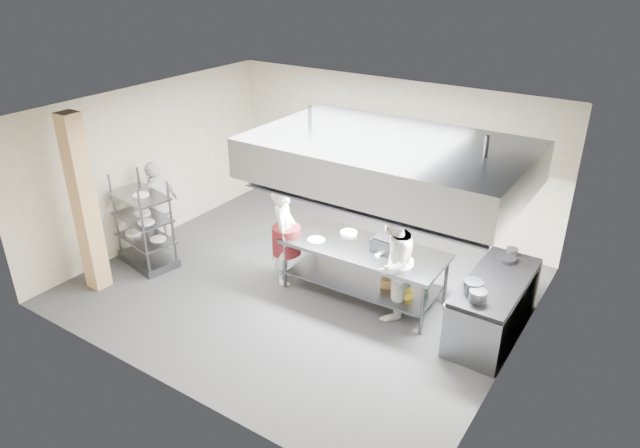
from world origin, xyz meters
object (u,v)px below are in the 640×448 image
Objects in this scene: griddle at (386,245)px; chef_plating at (158,207)px; chef_head at (285,235)px; chef_line at (391,262)px; stockpot at (473,287)px; pass_rack at (144,222)px; cooking_range at (493,307)px; island at (363,272)px.

chef_plating is at bearing -167.76° from griddle.
chef_line is at bearing -114.87° from chef_head.
chef_head is 4.09× the size of griddle.
chef_plating is at bearing -176.75° from stockpot.
pass_rack is 5.77m from stockpot.
chef_head reaches higher than griddle.
pass_rack is 0.95× the size of chef_head.
chef_plating is (-6.08, -0.87, 0.45)m from cooking_range.
chef_line is 7.06× the size of stockpot.
chef_plating reaches higher than cooking_range.
cooking_range is (2.08, 0.20, -0.04)m from island.
pass_rack is 4.34m from griddle.
island is at bearing 170.21° from stockpot.
chef_plating is at bearing -171.87° from cooking_range.
pass_rack is at bearing -163.69° from island.
griddle is (-0.25, 0.31, 0.08)m from chef_line.
island is 4.00m from pass_rack.
chef_head is 1.75m from griddle.
pass_rack reaches higher than griddle.
chef_plating reaches higher than stockpot.
pass_rack is (-3.80, -1.19, 0.37)m from island.
stockpot reaches higher than island.
chef_head is (2.44, 0.91, 0.04)m from pass_rack.
chef_head is 6.58× the size of stockpot.
cooking_range is at bearing 6.47° from griddle.
cooking_range is 3.50m from chef_head.
chef_plating is (-0.20, 0.53, 0.05)m from pass_rack.
island is at bearing -174.38° from cooking_range.
island is 0.66m from griddle.
chef_line is 4.62m from chef_plating.
chef_head is at bearing -165.26° from griddle.
island is at bearing 90.93° from chef_plating.
island is 1.51× the size of chef_head.
griddle is at bearing -104.33° from chef_head.
island is 2.09m from cooking_range.
stockpot is at bearing 75.63° from chef_line.
chef_line is at bearing -21.99° from island.
griddle is at bearing 165.14° from stockpot.
island is 1.45m from chef_head.
griddle is at bearing 91.26° from chef_plating.
chef_head reaches higher than cooking_range.
griddle is 1.61× the size of stockpot.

